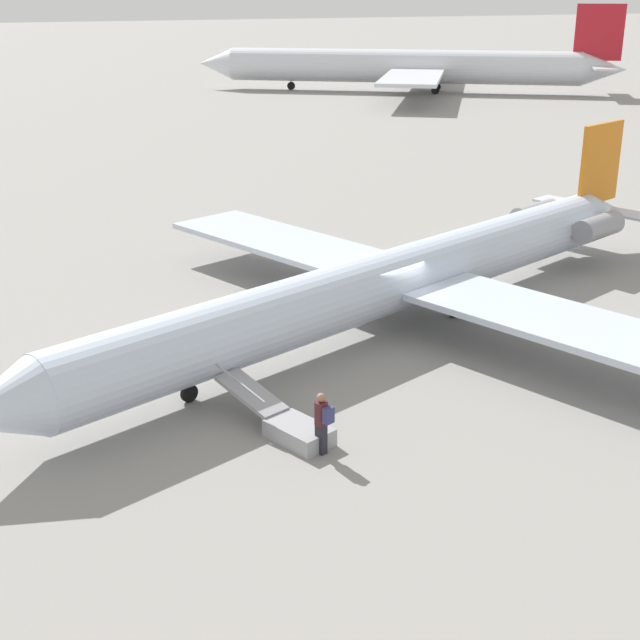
{
  "coord_description": "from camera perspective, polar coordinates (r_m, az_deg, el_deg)",
  "views": [
    {
      "loc": [
        13.74,
        26.69,
        11.58
      ],
      "look_at": [
        3.47,
        2.15,
        1.56
      ],
      "focal_mm": 50.0,
      "sensor_mm": 36.0,
      "label": 1
    }
  ],
  "objects": [
    {
      "name": "passenger",
      "position": [
        23.29,
        0.13,
        -6.38
      ],
      "size": [
        0.44,
        0.57,
        1.74
      ],
      "rotation": [
        0.0,
        0.0,
        -1.2
      ],
      "color": "#23232D",
      "rests_on": "ground"
    },
    {
      "name": "boarding_stairs",
      "position": [
        24.45,
        -1.99,
        -6.71
      ],
      "size": [
        2.42,
        4.1,
        1.54
      ],
      "rotation": [
        0.0,
        0.0,
        -1.2
      ],
      "color": "#99999E",
      "rests_on": "ground"
    },
    {
      "name": "airplane_main",
      "position": [
        32.22,
        5.36,
        2.78
      ],
      "size": [
        30.71,
        24.31,
        5.89
      ],
      "rotation": [
        0.0,
        0.0,
        0.37
      ],
      "color": "silver",
      "rests_on": "ground"
    },
    {
      "name": "ground_plane",
      "position": [
        32.17,
        4.22,
        -0.53
      ],
      "size": [
        600.0,
        600.0,
        0.0
      ],
      "primitive_type": "plane",
      "color": "gray"
    },
    {
      "name": "airplane_far_right",
      "position": [
        106.58,
        5.76,
        15.86
      ],
      "size": [
        43.5,
        34.63,
        9.74
      ],
      "rotation": [
        0.0,
        0.0,
        5.71
      ],
      "color": "silver",
      "rests_on": "ground"
    }
  ]
}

